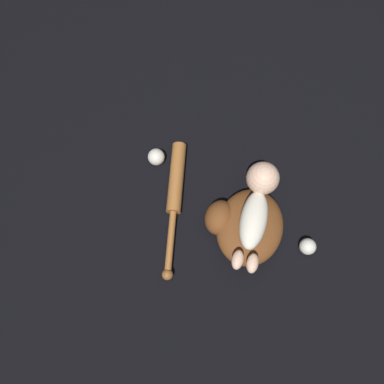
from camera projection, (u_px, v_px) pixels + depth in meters
ground_plane at (242, 233)px, 1.44m from camera, size 6.00×6.00×0.00m
baseball_glove at (245, 225)px, 1.39m from camera, size 0.32×0.31×0.11m
baby_figure at (257, 202)px, 1.32m from camera, size 0.40×0.15×0.12m
baseball_bat at (175, 191)px, 1.47m from camera, size 0.53×0.20×0.06m
baseball at (156, 157)px, 1.51m from camera, size 0.07×0.07×0.07m
baseball_spare at (308, 246)px, 1.39m from camera, size 0.06×0.06×0.06m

